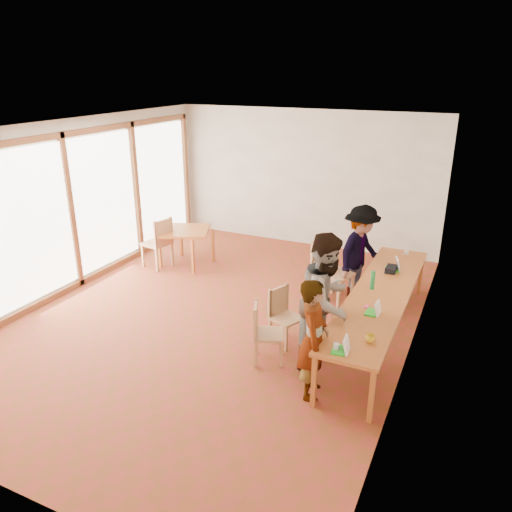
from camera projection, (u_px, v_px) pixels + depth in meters
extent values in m
plane|color=maroon|center=(219.00, 316.00, 8.17)|extent=(8.00, 8.00, 0.00)
cube|color=silver|center=(305.00, 179.00, 11.02)|extent=(6.00, 0.10, 3.00)
cube|color=silver|center=(418.00, 258.00, 6.45)|extent=(0.10, 8.00, 3.00)
cube|color=white|center=(70.00, 207.00, 8.81)|extent=(0.10, 8.00, 3.00)
cube|color=white|center=(213.00, 127.00, 7.10)|extent=(6.00, 8.00, 0.04)
cube|color=#AE5C26|center=(381.00, 294.00, 7.25)|extent=(0.80, 4.00, 0.05)
cube|color=#AE5C26|center=(314.00, 381.00, 5.88)|extent=(0.06, 0.06, 0.70)
cube|color=#AE5C26|center=(382.00, 269.00, 9.16)|extent=(0.06, 0.06, 0.70)
cube|color=#AE5C26|center=(371.00, 397.00, 5.61)|extent=(0.06, 0.06, 0.70)
cube|color=#AE5C26|center=(421.00, 275.00, 8.89)|extent=(0.06, 0.06, 0.70)
cube|color=#AE5C26|center=(186.00, 231.00, 10.06)|extent=(0.90, 0.90, 0.05)
cube|color=#AE5C26|center=(160.00, 251.00, 10.01)|extent=(0.05, 0.05, 0.70)
cube|color=#AE5C26|center=(181.00, 240.00, 10.67)|extent=(0.05, 0.05, 0.70)
cube|color=#AE5C26|center=(193.00, 257.00, 9.70)|extent=(0.05, 0.05, 0.70)
cube|color=#AE5C26|center=(213.00, 245.00, 10.36)|extent=(0.05, 0.05, 0.70)
cube|color=tan|center=(287.00, 318.00, 7.24)|extent=(0.52, 0.52, 0.04)
cube|color=tan|center=(278.00, 300.00, 7.28)|extent=(0.19, 0.38, 0.41)
cube|color=tan|center=(269.00, 334.00, 6.80)|extent=(0.52, 0.52, 0.04)
cube|color=tan|center=(256.00, 319.00, 6.72)|extent=(0.19, 0.38, 0.42)
cube|color=tan|center=(328.00, 269.00, 8.86)|extent=(0.59, 0.59, 0.04)
cube|color=tan|center=(320.00, 253.00, 8.91)|extent=(0.22, 0.42, 0.47)
cube|color=tan|center=(336.00, 274.00, 8.54)|extent=(0.61, 0.61, 0.05)
cube|color=tan|center=(327.00, 256.00, 8.58)|extent=(0.20, 0.47, 0.51)
cube|color=tan|center=(157.00, 243.00, 10.04)|extent=(0.57, 0.57, 0.05)
cube|color=tan|center=(163.00, 232.00, 9.83)|extent=(0.14, 0.48, 0.50)
imported|color=gray|center=(313.00, 339.00, 5.97)|extent=(0.50, 0.64, 1.54)
imported|color=gray|center=(326.00, 301.00, 6.55)|extent=(0.85, 1.02, 1.88)
imported|color=gray|center=(360.00, 252.00, 8.57)|extent=(0.92, 1.21, 1.67)
cube|color=green|center=(339.00, 350.00, 5.75)|extent=(0.18, 0.24, 0.02)
cube|color=white|center=(347.00, 345.00, 5.70)|extent=(0.08, 0.21, 0.19)
cube|color=green|center=(372.00, 313.00, 6.63)|extent=(0.16, 0.22, 0.02)
cube|color=white|center=(378.00, 308.00, 6.57)|extent=(0.07, 0.20, 0.18)
cube|color=green|center=(392.00, 269.00, 8.05)|extent=(0.25, 0.29, 0.03)
cube|color=white|center=(398.00, 264.00, 8.00)|extent=(0.14, 0.24, 0.21)
imported|color=yellow|center=(370.00, 338.00, 5.93)|extent=(0.15, 0.15, 0.09)
cylinder|color=#197E3C|center=(373.00, 280.00, 7.32)|extent=(0.07, 0.07, 0.28)
cylinder|color=silver|center=(336.00, 347.00, 5.75)|extent=(0.07, 0.07, 0.09)
cylinder|color=white|center=(406.00, 253.00, 8.71)|extent=(0.08, 0.08, 0.06)
cube|color=#D43673|center=(367.00, 306.00, 6.81)|extent=(0.05, 0.10, 0.01)
cube|color=black|center=(391.00, 269.00, 7.97)|extent=(0.16, 0.26, 0.09)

